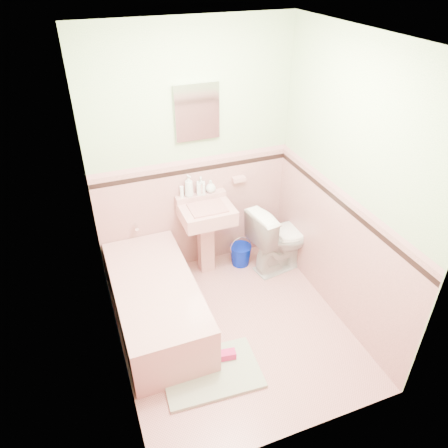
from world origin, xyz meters
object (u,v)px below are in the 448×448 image
object	(u,v)px
medicine_cabinet	(197,112)
soap_bottle_right	(211,186)
soap_bottle_left	(189,186)
toilet	(283,237)
shoe	(226,355)
sink	(207,241)
soap_bottle_mid	(201,186)
bucket	(241,255)
bathtub	(156,304)

from	to	relation	value
medicine_cabinet	soap_bottle_right	size ratio (longest dim) A/B	3.95
soap_bottle_left	toilet	xyz separation A→B (m)	(0.90, -0.36, -0.61)
toilet	medicine_cabinet	bearing A→B (deg)	53.85
soap_bottle_right	shoe	size ratio (longest dim) A/B	0.79
toilet	shoe	size ratio (longest dim) A/B	4.55
sink	soap_bottle_left	size ratio (longest dim) A/B	3.58
sink	medicine_cabinet	bearing A→B (deg)	90.00
medicine_cabinet	soap_bottle_mid	distance (m)	0.74
sink	soap_bottle_right	size ratio (longest dim) A/B	6.25
soap_bottle_mid	toilet	distance (m)	1.04
medicine_cabinet	toilet	size ratio (longest dim) A/B	0.68
sink	bucket	world-z (taller)	sink
sink	soap_bottle_right	distance (m)	0.57
sink	shoe	size ratio (longest dim) A/B	4.91
soap_bottle_mid	shoe	bearing A→B (deg)	-100.57
soap_bottle_mid	medicine_cabinet	bearing A→B (deg)	100.62
soap_bottle_left	soap_bottle_right	bearing A→B (deg)	0.00
toilet	sink	bearing A→B (deg)	67.37
bathtub	sink	distance (m)	0.88
soap_bottle_mid	shoe	world-z (taller)	soap_bottle_mid
soap_bottle_mid	bucket	distance (m)	0.94
soap_bottle_mid	soap_bottle_right	size ratio (longest dim) A/B	1.42
bathtub	medicine_cabinet	world-z (taller)	medicine_cabinet
bucket	shoe	bearing A→B (deg)	-118.01
sink	medicine_cabinet	size ratio (longest dim) A/B	1.58
soap_bottle_mid	soap_bottle_right	world-z (taller)	soap_bottle_mid
sink	soap_bottle_right	xyz separation A→B (m)	(0.11, 0.18, 0.53)
medicine_cabinet	bucket	world-z (taller)	medicine_cabinet
bathtub	soap_bottle_mid	size ratio (longest dim) A/B	8.11
bucket	sink	bearing A→B (deg)	-178.98
sink	medicine_cabinet	world-z (taller)	medicine_cabinet
sink	soap_bottle_mid	world-z (taller)	soap_bottle_mid
soap_bottle_right	shoe	world-z (taller)	soap_bottle_right
bucket	shoe	xyz separation A→B (m)	(-0.63, -1.18, -0.05)
medicine_cabinet	bucket	distance (m)	1.64
shoe	bucket	bearing A→B (deg)	71.23
bucket	shoe	size ratio (longest dim) A/B	1.41
bathtub	toilet	world-z (taller)	toilet
sink	shoe	distance (m)	1.24
sink	soap_bottle_left	xyz separation A→B (m)	(-0.12, 0.18, 0.58)
shoe	toilet	bearing A→B (deg)	53.08
sink	soap_bottle_mid	size ratio (longest dim) A/B	4.40
bathtub	sink	bearing A→B (deg)	37.93
soap_bottle_mid	toilet	size ratio (longest dim) A/B	0.25
medicine_cabinet	soap_bottle_left	size ratio (longest dim) A/B	2.26
soap_bottle_left	sink	bearing A→B (deg)	-56.41
soap_bottle_left	bucket	bearing A→B (deg)	-19.14
sink	soap_bottle_mid	distance (m)	0.58
medicine_cabinet	soap_bottle_left	distance (m)	0.73
soap_bottle_right	shoe	distance (m)	1.64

